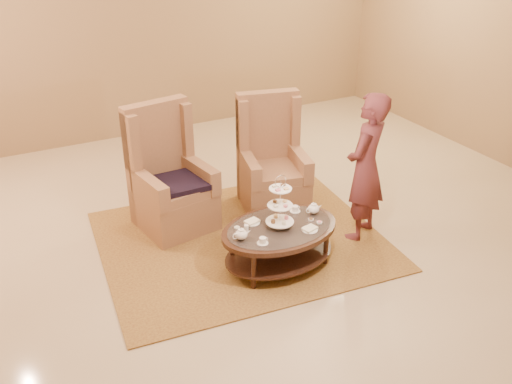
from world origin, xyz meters
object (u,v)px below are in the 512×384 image
armchair_left (170,187)px  armchair_right (272,170)px  tea_table (279,234)px  person (365,168)px

armchair_left → armchair_right: size_ratio=1.03×
tea_table → armchair_left: size_ratio=0.89×
armchair_right → person: 1.24m
armchair_left → person: size_ratio=0.86×
armchair_left → armchair_right: armchair_left is taller
armchair_right → person: size_ratio=0.83×
armchair_left → person: 2.13m
armchair_right → armchair_left: bearing=-172.2°
armchair_left → person: person is taller
armchair_left → armchair_right: 1.22m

